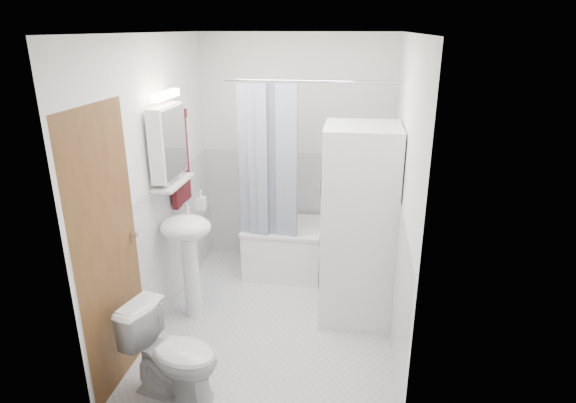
# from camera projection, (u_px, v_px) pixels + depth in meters

# --- Properties ---
(floor) EXTENTS (2.60, 2.60, 0.00)m
(floor) POSITION_uv_depth(u_px,v_px,m) (276.00, 320.00, 4.26)
(floor) COLOR silver
(floor) RESTS_ON ground
(room_walls) EXTENTS (2.60, 2.60, 2.60)m
(room_walls) POSITION_uv_depth(u_px,v_px,m) (274.00, 157.00, 3.75)
(room_walls) COLOR white
(room_walls) RESTS_ON ground
(wainscot) EXTENTS (1.98, 2.58, 2.58)m
(wainscot) POSITION_uv_depth(u_px,v_px,m) (281.00, 244.00, 4.33)
(wainscot) COLOR silver
(wainscot) RESTS_ON ground
(door) EXTENTS (0.05, 2.00, 2.00)m
(door) POSITION_uv_depth(u_px,v_px,m) (135.00, 234.00, 3.55)
(door) COLOR brown
(door) RESTS_ON ground
(bathtub) EXTENTS (1.38, 0.65, 0.53)m
(bathtub) POSITION_uv_depth(u_px,v_px,m) (312.00, 247.00, 4.98)
(bathtub) COLOR white
(bathtub) RESTS_ON ground
(tub_spout) EXTENTS (0.04, 0.12, 0.04)m
(tub_spout) POSITION_uv_depth(u_px,v_px,m) (335.00, 187.00, 5.07)
(tub_spout) COLOR silver
(tub_spout) RESTS_ON room_walls
(curtain_rod) EXTENTS (1.56, 0.02, 0.02)m
(curtain_rod) POSITION_uv_depth(u_px,v_px,m) (312.00, 81.00, 4.15)
(curtain_rod) COLOR silver
(curtain_rod) RESTS_ON room_walls
(shower_curtain) EXTENTS (0.55, 0.02, 1.45)m
(shower_curtain) POSITION_uv_depth(u_px,v_px,m) (267.00, 163.00, 4.47)
(shower_curtain) COLOR #16224D
(shower_curtain) RESTS_ON curtain_rod
(sink) EXTENTS (0.44, 0.37, 1.04)m
(sink) POSITION_uv_depth(u_px,v_px,m) (188.00, 243.00, 4.10)
(sink) COLOR white
(sink) RESTS_ON ground
(medicine_cabinet) EXTENTS (0.13, 0.50, 0.71)m
(medicine_cabinet) POSITION_uv_depth(u_px,v_px,m) (168.00, 140.00, 3.95)
(medicine_cabinet) COLOR white
(medicine_cabinet) RESTS_ON room_walls
(shelf) EXTENTS (0.18, 0.54, 0.02)m
(shelf) POSITION_uv_depth(u_px,v_px,m) (173.00, 183.00, 4.07)
(shelf) COLOR silver
(shelf) RESTS_ON room_walls
(shower_caddy) EXTENTS (0.22, 0.06, 0.02)m
(shower_caddy) POSITION_uv_depth(u_px,v_px,m) (341.00, 160.00, 4.95)
(shower_caddy) COLOR silver
(shower_caddy) RESTS_ON room_walls
(towel) EXTENTS (0.07, 0.36, 0.86)m
(towel) POSITION_uv_depth(u_px,v_px,m) (179.00, 157.00, 4.30)
(towel) COLOR #52151E
(towel) RESTS_ON room_walls
(washer_dryer) EXTENTS (0.63, 0.62, 1.71)m
(washer_dryer) POSITION_uv_depth(u_px,v_px,m) (358.00, 226.00, 4.07)
(washer_dryer) COLOR white
(washer_dryer) RESTS_ON ground
(toilet) EXTENTS (0.74, 0.53, 0.66)m
(toilet) POSITION_uv_depth(u_px,v_px,m) (173.00, 354.00, 3.29)
(toilet) COLOR white
(toilet) RESTS_ON ground
(soap_pump) EXTENTS (0.08, 0.17, 0.08)m
(soap_pump) POSITION_uv_depth(u_px,v_px,m) (201.00, 205.00, 4.27)
(soap_pump) COLOR gray
(soap_pump) RESTS_ON sink
(shelf_bottle) EXTENTS (0.07, 0.18, 0.07)m
(shelf_bottle) POSITION_uv_depth(u_px,v_px,m) (166.00, 182.00, 3.92)
(shelf_bottle) COLOR gray
(shelf_bottle) RESTS_ON shelf
(shelf_cup) EXTENTS (0.10, 0.09, 0.10)m
(shelf_cup) POSITION_uv_depth(u_px,v_px,m) (178.00, 171.00, 4.16)
(shelf_cup) COLOR gray
(shelf_cup) RESTS_ON shelf
(shampoo_a) EXTENTS (0.13, 0.17, 0.13)m
(shampoo_a) POSITION_uv_depth(u_px,v_px,m) (330.00, 153.00, 4.94)
(shampoo_a) COLOR gray
(shampoo_a) RESTS_ON shower_caddy
(shampoo_b) EXTENTS (0.08, 0.21, 0.08)m
(shampoo_b) POSITION_uv_depth(u_px,v_px,m) (341.00, 155.00, 4.93)
(shampoo_b) COLOR #2C2BAD
(shampoo_b) RESTS_ON shower_caddy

